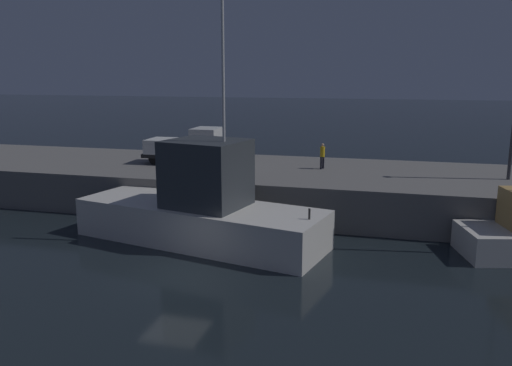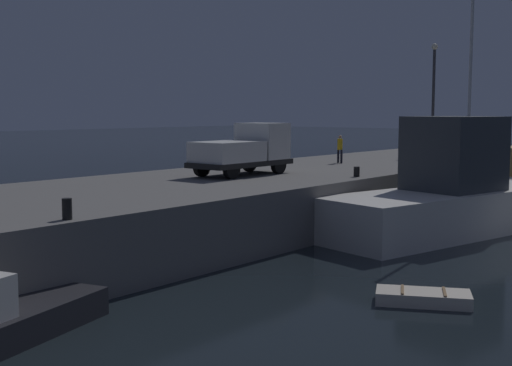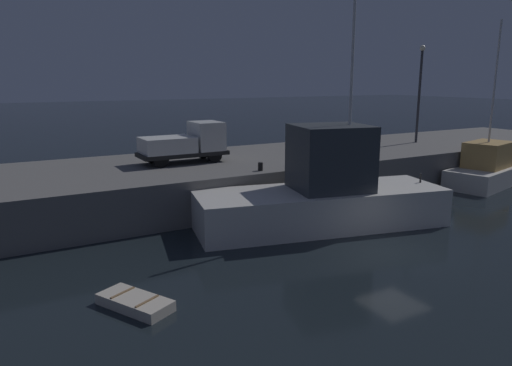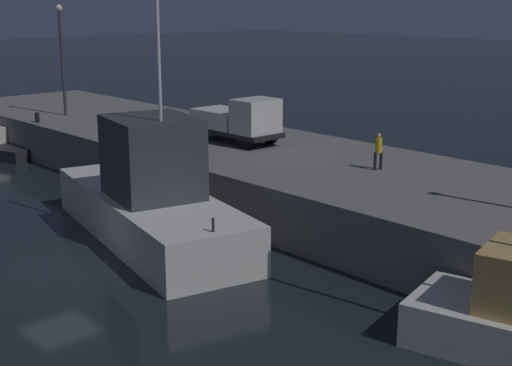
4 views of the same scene
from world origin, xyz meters
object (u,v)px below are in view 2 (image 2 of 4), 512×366
(lamp_post_east, at_px, (433,90))
(rowboat_white_mid, at_px, (423,297))
(dockworker, at_px, (340,147))
(bollard_central, at_px, (357,172))
(bollard_west, at_px, (67,209))
(utility_truck, at_px, (245,150))
(fishing_boat_blue, at_px, (448,196))

(lamp_post_east, bearing_deg, rowboat_white_mid, -154.97)
(lamp_post_east, bearing_deg, dockworker, 176.69)
(bollard_central, bearing_deg, dockworker, 38.34)
(lamp_post_east, xyz_separation_m, bollard_west, (-33.16, -4.71, -4.20))
(utility_truck, distance_m, bollard_west, 14.24)
(utility_truck, bearing_deg, bollard_central, -60.79)
(lamp_post_east, relative_size, bollard_west, 12.69)
(utility_truck, distance_m, bollard_central, 5.40)
(fishing_boat_blue, distance_m, bollard_central, 4.23)
(dockworker, height_order, bollard_west, dockworker)
(rowboat_white_mid, relative_size, bollard_west, 4.75)
(lamp_post_east, relative_size, dockworker, 4.67)
(rowboat_white_mid, bearing_deg, dockworker, 39.55)
(fishing_boat_blue, distance_m, utility_truck, 9.61)
(utility_truck, bearing_deg, dockworker, 2.65)
(fishing_boat_blue, bearing_deg, lamp_post_east, 27.73)
(dockworker, xyz_separation_m, bollard_central, (-6.39, -5.05, -0.70))
(rowboat_white_mid, xyz_separation_m, lamp_post_east, (26.69, 12.46, 6.75))
(utility_truck, relative_size, dockworker, 3.28)
(rowboat_white_mid, xyz_separation_m, bollard_central, (9.46, 8.04, 2.48))
(rowboat_white_mid, distance_m, lamp_post_east, 30.22)
(fishing_boat_blue, height_order, utility_truck, fishing_boat_blue)
(bollard_west, xyz_separation_m, bollard_central, (15.93, 0.28, -0.07))
(fishing_boat_blue, distance_m, bollard_west, 17.84)
(rowboat_white_mid, bearing_deg, lamp_post_east, 25.03)
(utility_truck, xyz_separation_m, dockworker, (8.98, 0.42, -0.25))
(fishing_boat_blue, height_order, bollard_central, fishing_boat_blue)
(fishing_boat_blue, relative_size, dockworker, 8.20)
(lamp_post_east, bearing_deg, utility_truck, 179.39)
(lamp_post_east, bearing_deg, fishing_boat_blue, -152.27)
(dockworker, distance_m, bollard_central, 8.18)
(rowboat_white_mid, bearing_deg, bollard_central, 40.35)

